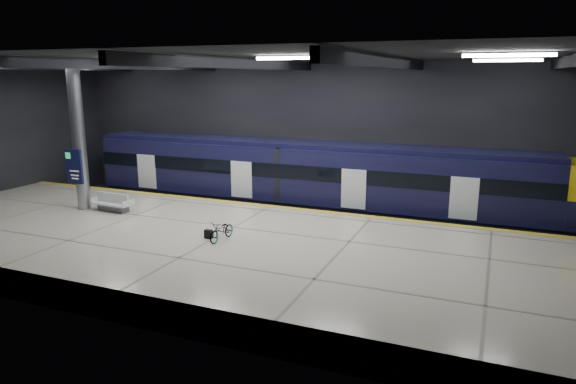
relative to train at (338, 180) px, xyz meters
The scene contains 10 objects.
ground 6.40m from the train, 114.87° to the right, with size 30.00×30.00×0.00m, color black.
room_shell 7.08m from the train, 114.90° to the right, with size 30.10×16.10×8.05m.
platform 8.53m from the train, 107.68° to the right, with size 30.00×11.00×1.10m, color beige.
safety_strip 3.87m from the train, 132.86° to the right, with size 30.00×0.40×0.01m, color gold.
rails 3.23m from the train, behind, with size 30.00×1.52×0.16m.
train is the anchor object (origin of this frame).
bench 11.01m from the train, 144.71° to the right, with size 1.99×0.92×0.86m.
bicycle 8.50m from the train, 104.41° to the right, with size 0.52×1.50×0.79m, color #99999E.
pannier_bag 8.69m from the train, 108.26° to the right, with size 0.30×0.18×0.35m, color black.
info_column 12.63m from the train, 148.27° to the right, with size 0.90×0.78×6.90m.
Camera 1 is at (9.95, -19.14, 7.31)m, focal length 32.00 mm.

